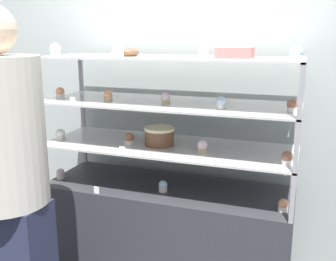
{
  "coord_description": "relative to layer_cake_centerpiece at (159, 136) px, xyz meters",
  "views": [
    {
      "loc": [
        0.8,
        -2.25,
        1.62
      ],
      "look_at": [
        0.0,
        0.0,
        1.04
      ],
      "focal_mm": 42.0,
      "sensor_mm": 36.0,
      "label": 1
    }
  ],
  "objects": [
    {
      "name": "cupcake_5",
      "position": [
        0.3,
        -0.06,
        -0.02
      ],
      "size": [
        0.06,
        0.06,
        0.07
      ],
      "color": "#CCB28C",
      "rests_on": "display_riser_lower"
    },
    {
      "name": "cupcake_7",
      "position": [
        -0.68,
        -0.06,
        0.25
      ],
      "size": [
        0.06,
        0.06,
        0.07
      ],
      "color": "white",
      "rests_on": "display_riser_middle"
    },
    {
      "name": "back_wall",
      "position": [
        0.05,
        0.43,
        0.3
      ],
      "size": [
        8.0,
        0.05,
        2.6
      ],
      "color": "#A8B2AD",
      "rests_on": "ground_plane"
    },
    {
      "name": "cupcake_4",
      "position": [
        -0.19,
        -0.04,
        -0.02
      ],
      "size": [
        0.06,
        0.06,
        0.07
      ],
      "color": "white",
      "rests_on": "display_riser_lower"
    },
    {
      "name": "sheet_cake_frosted",
      "position": [
        0.45,
        0.03,
        0.53
      ],
      "size": [
        0.2,
        0.16,
        0.07
      ],
      "color": "#C66660",
      "rests_on": "display_riser_upper"
    },
    {
      "name": "price_tag_2",
      "position": [
        -0.46,
        -0.25,
        0.24
      ],
      "size": [
        0.04,
        0.0,
        0.04
      ],
      "color": "white",
      "rests_on": "display_riser_middle"
    },
    {
      "name": "cupcake_2",
      "position": [
        0.78,
        -0.13,
        -0.3
      ],
      "size": [
        0.06,
        0.06,
        0.07
      ],
      "color": "white",
      "rests_on": "display_base"
    },
    {
      "name": "display_riser_middle",
      "position": [
        0.05,
        0.01,
        0.2
      ],
      "size": [
        1.58,
        0.56,
        0.28
      ],
      "color": "#99999E",
      "rests_on": "display_riser_lower"
    },
    {
      "name": "price_tag_1",
      "position": [
        -0.14,
        -0.25,
        -0.04
      ],
      "size": [
        0.04,
        0.0,
        0.04
      ],
      "color": "white",
      "rests_on": "display_riser_lower"
    },
    {
      "name": "cupcake_15",
      "position": [
        0.79,
        -0.13,
        0.53
      ],
      "size": [
        0.07,
        0.07,
        0.08
      ],
      "color": "white",
      "rests_on": "display_riser_upper"
    },
    {
      "name": "cupcake_10",
      "position": [
        0.41,
        -0.1,
        0.25
      ],
      "size": [
        0.06,
        0.06,
        0.07
      ],
      "color": "white",
      "rests_on": "display_riser_middle"
    },
    {
      "name": "display_riser_lower",
      "position": [
        0.05,
        0.01,
        -0.07
      ],
      "size": [
        1.58,
        0.56,
        0.28
      ],
      "color": "#99999E",
      "rests_on": "display_base"
    },
    {
      "name": "cupcake_13",
      "position": [
        -0.2,
        -0.14,
        0.53
      ],
      "size": [
        0.07,
        0.07,
        0.08
      ],
      "color": "beige",
      "rests_on": "display_riser_upper"
    },
    {
      "name": "cupcake_1",
      "position": [
        0.05,
        -0.08,
        -0.3
      ],
      "size": [
        0.06,
        0.06,
        0.07
      ],
      "color": "beige",
      "rests_on": "display_base"
    },
    {
      "name": "price_tag_0",
      "position": [
        -0.32,
        -0.25,
        -0.31
      ],
      "size": [
        0.04,
        0.0,
        0.04
      ],
      "color": "white",
      "rests_on": "display_base"
    },
    {
      "name": "cupcake_12",
      "position": [
        -0.67,
        -0.1,
        0.53
      ],
      "size": [
        0.07,
        0.07,
        0.08
      ],
      "color": "beige",
      "rests_on": "display_riser_upper"
    },
    {
      "name": "cupcake_8",
      "position": [
        -0.31,
        -0.08,
        0.25
      ],
      "size": [
        0.06,
        0.06,
        0.07
      ],
      "color": "#CCB28C",
      "rests_on": "display_riser_middle"
    },
    {
      "name": "layer_cake_centerpiece",
      "position": [
        0.0,
        0.0,
        0.0
      ],
      "size": [
        0.19,
        0.19,
        0.11
      ],
      "color": "brown",
      "rests_on": "display_riser_lower"
    },
    {
      "name": "price_tag_3",
      "position": [
        -0.17,
        -0.25,
        0.52
      ],
      "size": [
        0.04,
        0.0,
        0.04
      ],
      "color": "white",
      "rests_on": "display_riser_upper"
    },
    {
      "name": "display_base",
      "position": [
        0.05,
        0.01,
        -0.67
      ],
      "size": [
        1.58,
        0.56,
        0.67
      ],
      "color": "#333338",
      "rests_on": "ground_plane"
    },
    {
      "name": "display_riser_upper",
      "position": [
        0.05,
        0.01,
        0.48
      ],
      "size": [
        1.58,
        0.56,
        0.28
      ],
      "color": "#99999E",
      "rests_on": "display_riser_middle"
    },
    {
      "name": "cupcake_3",
      "position": [
        -0.67,
        -0.1,
        -0.02
      ],
      "size": [
        0.06,
        0.06,
        0.07
      ],
      "color": "beige",
      "rests_on": "display_riser_lower"
    },
    {
      "name": "cupcake_11",
      "position": [
        0.79,
        -0.06,
        0.25
      ],
      "size": [
        0.06,
        0.06,
        0.07
      ],
      "color": "white",
      "rests_on": "display_riser_middle"
    },
    {
      "name": "cupcake_9",
      "position": [
        0.06,
        -0.05,
        0.25
      ],
      "size": [
        0.06,
        0.06,
        0.07
      ],
      "color": "#CCB28C",
      "rests_on": "display_riser_middle"
    },
    {
      "name": "cupcake_0",
      "position": [
        -0.69,
        -0.1,
        -0.3
      ],
      "size": [
        0.06,
        0.06,
        0.07
      ],
      "color": "beige",
      "rests_on": "display_base"
    },
    {
      "name": "customer_figure",
      "position": [
        -0.5,
        -0.81,
        -0.06
      ],
      "size": [
        0.41,
        0.41,
        1.76
      ],
      "color": "#282D47",
      "rests_on": "ground_plane"
    },
    {
      "name": "cupcake_14",
      "position": [
        0.29,
        -0.04,
        0.53
      ],
      "size": [
        0.07,
        0.07,
        0.08
      ],
      "color": "beige",
      "rests_on": "display_riser_upper"
    },
    {
      "name": "donut_glazed",
      "position": [
        -0.23,
        0.04,
        0.52
      ],
      "size": [
        0.15,
        0.15,
        0.04
      ],
      "color": "brown",
      "rests_on": "display_riser_upper"
    },
    {
      "name": "cupcake_6",
      "position": [
        0.78,
        -0.13,
        -0.02
      ],
      "size": [
        0.06,
        0.06,
        0.07
      ],
      "color": "white",
      "rests_on": "display_riser_lower"
    }
  ]
}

